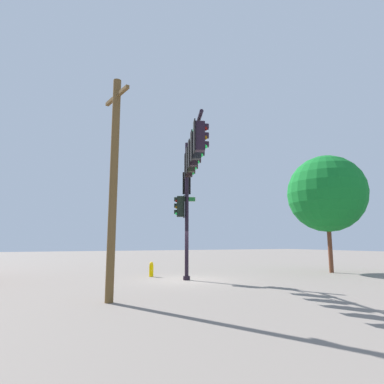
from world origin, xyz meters
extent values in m
plane|color=gray|center=(0.00, 0.00, 0.00)|extent=(120.00, 120.00, 0.00)
cylinder|color=black|center=(0.00, 0.00, 3.68)|extent=(0.20, 0.20, 7.35)
cylinder|color=black|center=(0.00, 0.00, 0.10)|extent=(0.36, 0.36, 0.20)
cylinder|color=black|center=(3.03, -1.08, 6.52)|extent=(6.10, 2.28, 0.14)
cylinder|color=black|center=(1.36, -0.48, 6.02)|extent=(2.78, 1.05, 1.08)
cube|color=black|center=(1.10, -0.39, 5.77)|extent=(0.43, 0.45, 1.10)
cube|color=black|center=(1.03, -0.58, 5.77)|extent=(0.42, 0.20, 1.22)
sphere|color=maroon|center=(1.18, -0.21, 6.11)|extent=(0.22, 0.22, 0.22)
cylinder|color=black|center=(1.20, -0.15, 6.16)|extent=(0.27, 0.22, 0.23)
sphere|color=#855607|center=(1.18, -0.21, 5.77)|extent=(0.22, 0.22, 0.22)
cylinder|color=black|center=(1.20, -0.15, 5.82)|extent=(0.27, 0.22, 0.23)
sphere|color=#20FF59|center=(1.18, -0.21, 5.43)|extent=(0.22, 0.22, 0.22)
cylinder|color=black|center=(1.20, -0.15, 5.48)|extent=(0.27, 0.22, 0.23)
cube|color=black|center=(2.20, -0.78, 5.77)|extent=(0.41, 0.44, 1.10)
cube|color=black|center=(2.14, -0.97, 5.77)|extent=(0.43, 0.17, 1.22)
sphere|color=maroon|center=(2.26, -0.59, 6.11)|extent=(0.22, 0.22, 0.22)
cylinder|color=black|center=(2.28, -0.53, 6.16)|extent=(0.26, 0.20, 0.23)
sphere|color=#855607|center=(2.26, -0.59, 5.77)|extent=(0.22, 0.22, 0.22)
cylinder|color=black|center=(2.28, -0.53, 5.82)|extent=(0.26, 0.20, 0.23)
sphere|color=#20FF59|center=(2.26, -0.59, 5.43)|extent=(0.22, 0.22, 0.22)
cylinder|color=black|center=(2.28, -0.53, 5.48)|extent=(0.26, 0.20, 0.23)
cube|color=black|center=(3.30, -1.17, 5.77)|extent=(0.41, 0.44, 1.10)
cube|color=black|center=(3.24, -1.36, 5.77)|extent=(0.43, 0.17, 1.22)
sphere|color=maroon|center=(3.37, -0.98, 6.11)|extent=(0.22, 0.22, 0.22)
cylinder|color=black|center=(3.38, -0.93, 6.16)|extent=(0.26, 0.20, 0.23)
sphere|color=#855607|center=(3.37, -0.98, 5.77)|extent=(0.22, 0.22, 0.22)
cylinder|color=black|center=(3.38, -0.93, 5.82)|extent=(0.26, 0.20, 0.23)
sphere|color=#20FF59|center=(3.37, -0.98, 5.43)|extent=(0.22, 0.22, 0.22)
cylinder|color=black|center=(3.38, -0.93, 5.48)|extent=(0.26, 0.20, 0.23)
cube|color=black|center=(4.41, -1.56, 5.77)|extent=(0.42, 0.44, 1.10)
cube|color=black|center=(4.34, -1.76, 5.77)|extent=(0.43, 0.17, 1.22)
sphere|color=maroon|center=(4.47, -1.37, 6.11)|extent=(0.22, 0.22, 0.22)
cylinder|color=black|center=(4.49, -1.32, 6.16)|extent=(0.26, 0.20, 0.23)
sphere|color=#855607|center=(4.47, -1.37, 5.77)|extent=(0.22, 0.22, 0.22)
cylinder|color=black|center=(4.49, -1.32, 5.82)|extent=(0.26, 0.20, 0.23)
sphere|color=#20FF59|center=(4.47, -1.37, 5.43)|extent=(0.22, 0.22, 0.22)
cylinder|color=black|center=(4.49, -1.32, 5.48)|extent=(0.26, 0.20, 0.23)
cube|color=black|center=(5.51, -1.96, 5.77)|extent=(0.42, 0.45, 1.10)
cube|color=black|center=(5.44, -2.14, 5.77)|extent=(0.43, 0.19, 1.22)
sphere|color=maroon|center=(5.57, -1.77, 6.11)|extent=(0.22, 0.22, 0.22)
cylinder|color=black|center=(5.59, -1.71, 6.16)|extent=(0.26, 0.21, 0.23)
sphere|color=#855607|center=(5.57, -1.77, 5.77)|extent=(0.22, 0.22, 0.22)
cylinder|color=black|center=(5.59, -1.71, 5.82)|extent=(0.26, 0.21, 0.23)
sphere|color=#20FF59|center=(5.57, -1.77, 5.43)|extent=(0.22, 0.22, 0.22)
cylinder|color=black|center=(5.59, -1.71, 5.48)|extent=(0.26, 0.21, 0.23)
cube|color=black|center=(-0.33, 0.12, 5.12)|extent=(0.45, 0.42, 1.10)
cube|color=black|center=(-0.14, 0.05, 5.12)|extent=(0.18, 0.43, 1.22)
sphere|color=maroon|center=(-0.52, 0.18, 5.46)|extent=(0.22, 0.22, 0.22)
cylinder|color=black|center=(-0.57, 0.20, 5.51)|extent=(0.21, 0.26, 0.23)
sphere|color=#855607|center=(-0.52, 0.18, 5.12)|extent=(0.22, 0.22, 0.22)
cylinder|color=black|center=(-0.57, 0.20, 5.17)|extent=(0.21, 0.26, 0.23)
sphere|color=#20FF59|center=(-0.52, 0.18, 4.78)|extent=(0.22, 0.22, 0.22)
cylinder|color=black|center=(-0.57, 0.20, 4.83)|extent=(0.21, 0.26, 0.23)
cube|color=black|center=(-0.12, -0.33, 3.82)|extent=(0.42, 0.45, 1.10)
cube|color=black|center=(-0.05, -0.14, 3.82)|extent=(0.43, 0.18, 1.22)
sphere|color=maroon|center=(-0.18, -0.52, 4.16)|extent=(0.22, 0.22, 0.22)
cylinder|color=black|center=(-0.20, -0.57, 4.21)|extent=(0.26, 0.21, 0.23)
sphere|color=#855607|center=(-0.18, -0.52, 3.82)|extent=(0.22, 0.22, 0.22)
cylinder|color=black|center=(-0.20, -0.57, 3.87)|extent=(0.26, 0.21, 0.23)
sphere|color=#20FF59|center=(-0.18, -0.52, 3.48)|extent=(0.22, 0.22, 0.22)
cylinder|color=black|center=(-0.20, -0.57, 3.53)|extent=(0.26, 0.21, 0.23)
cube|color=white|center=(3.33, -1.18, 6.82)|extent=(0.89, 0.33, 0.26)
cube|color=#116B38|center=(3.33, -1.18, 6.82)|extent=(0.86, 0.33, 0.22)
cube|color=white|center=(0.00, 0.00, 4.22)|extent=(0.33, 0.89, 0.26)
cube|color=#1C6A2A|center=(0.00, 0.00, 4.22)|extent=(0.33, 0.86, 0.22)
cylinder|color=brown|center=(4.73, -4.87, 3.85)|extent=(0.28, 0.28, 7.70)
cube|color=brown|center=(4.73, -4.87, 7.10)|extent=(1.79, 0.48, 0.12)
cylinder|color=#EDC100|center=(-2.35, -1.15, 0.33)|extent=(0.24, 0.24, 0.65)
sphere|color=yellow|center=(-2.35, -1.15, 0.72)|extent=(0.22, 0.22, 0.22)
cylinder|color=yellow|center=(-2.20, -1.15, 0.36)|extent=(0.12, 0.10, 0.10)
cylinder|color=brown|center=(0.20, 10.15, 1.49)|extent=(0.27, 0.27, 2.99)
sphere|color=#137127|center=(0.20, 10.15, 5.15)|extent=(5.10, 5.10, 5.10)
camera|label=1|loc=(15.72, -7.05, 1.93)|focal=30.25mm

